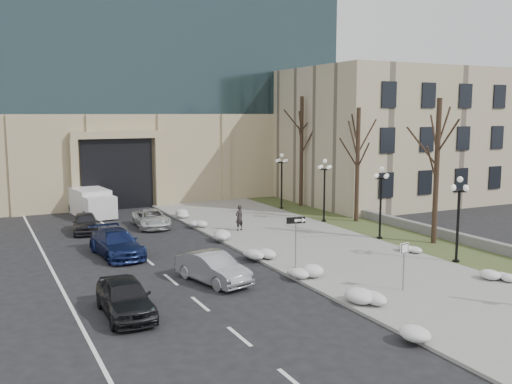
% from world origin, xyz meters
% --- Properties ---
extents(ground, '(160.00, 160.00, 0.00)m').
position_xyz_m(ground, '(0.00, 0.00, 0.00)').
color(ground, black).
rests_on(ground, ground).
extents(sidewalk, '(9.00, 40.00, 0.12)m').
position_xyz_m(sidewalk, '(3.50, 14.00, 0.06)').
color(sidewalk, gray).
rests_on(sidewalk, ground).
extents(curb, '(0.30, 40.00, 0.14)m').
position_xyz_m(curb, '(-1.00, 14.00, 0.07)').
color(curb, gray).
rests_on(curb, ground).
extents(grass_strip, '(4.00, 40.00, 0.10)m').
position_xyz_m(grass_strip, '(10.00, 14.00, 0.05)').
color(grass_strip, '#394723').
rests_on(grass_strip, ground).
extents(stone_wall, '(0.50, 30.00, 0.70)m').
position_xyz_m(stone_wall, '(12.00, 16.00, 0.35)').
color(stone_wall, slate).
rests_on(stone_wall, ground).
extents(office_tower, '(40.00, 24.70, 36.00)m').
position_xyz_m(office_tower, '(-2.01, 43.58, 18.49)').
color(office_tower, tan).
rests_on(office_tower, ground).
extents(classical_building, '(22.00, 18.12, 12.00)m').
position_xyz_m(classical_building, '(22.00, 27.98, 6.00)').
color(classical_building, tan).
rests_on(classical_building, ground).
extents(car_a, '(1.91, 4.56, 1.54)m').
position_xyz_m(car_a, '(-9.69, 6.03, 0.77)').
color(car_a, black).
rests_on(car_a, ground).
extents(car_b, '(2.62, 4.68, 1.46)m').
position_xyz_m(car_b, '(-4.83, 8.64, 0.73)').
color(car_b, '#93969A').
rests_on(car_b, ground).
extents(car_c, '(2.55, 5.34, 1.50)m').
position_xyz_m(car_c, '(-7.80, 15.81, 0.75)').
color(car_c, navy).
rests_on(car_c, ground).
extents(car_d, '(2.42, 4.71, 1.27)m').
position_xyz_m(car_d, '(-3.69, 23.06, 0.64)').
color(car_d, silver).
rests_on(car_d, ground).
extents(car_e, '(2.22, 4.22, 1.37)m').
position_xyz_m(car_e, '(-8.22, 23.29, 0.68)').
color(car_e, '#2C2C30').
rests_on(car_e, ground).
extents(pedestrian, '(0.74, 0.60, 1.76)m').
position_xyz_m(pedestrian, '(1.24, 18.74, 1.00)').
color(pedestrian, black).
rests_on(pedestrian, sidewalk).
extents(box_truck, '(2.95, 6.88, 2.12)m').
position_xyz_m(box_truck, '(-6.64, 30.07, 1.03)').
color(box_truck, silver).
rests_on(box_truck, ground).
extents(one_way_sign, '(1.04, 0.44, 2.80)m').
position_xyz_m(one_way_sign, '(0.00, 8.70, 2.31)').
color(one_way_sign, slate).
rests_on(one_way_sign, ground).
extents(keep_sign, '(0.50, 0.09, 2.31)m').
position_xyz_m(keep_sign, '(2.32, 3.35, 1.70)').
color(keep_sign, slate).
rests_on(keep_sign, ground).
extents(snow_clump_a, '(1.10, 1.60, 0.36)m').
position_xyz_m(snow_clump_a, '(-0.88, -1.47, 0.30)').
color(snow_clump_a, silver).
rests_on(snow_clump_a, sidewalk).
extents(snow_clump_b, '(1.10, 1.60, 0.36)m').
position_xyz_m(snow_clump_b, '(-0.47, 2.64, 0.30)').
color(snow_clump_b, silver).
rests_on(snow_clump_b, sidewalk).
extents(snow_clump_c, '(1.10, 1.60, 0.36)m').
position_xyz_m(snow_clump_c, '(-0.64, 7.17, 0.30)').
color(snow_clump_c, silver).
rests_on(snow_clump_c, sidewalk).
extents(snow_clump_d, '(1.10, 1.60, 0.36)m').
position_xyz_m(snow_clump_d, '(-0.88, 11.40, 0.30)').
color(snow_clump_d, silver).
rests_on(snow_clump_d, sidewalk).
extents(snow_clump_e, '(1.10, 1.60, 0.36)m').
position_xyz_m(snow_clump_e, '(-0.76, 16.39, 0.30)').
color(snow_clump_e, silver).
rests_on(snow_clump_e, sidewalk).
extents(snow_clump_f, '(1.10, 1.60, 0.36)m').
position_xyz_m(snow_clump_f, '(-0.65, 21.07, 0.30)').
color(snow_clump_f, silver).
rests_on(snow_clump_f, sidewalk).
extents(snow_clump_g, '(1.10, 1.60, 0.36)m').
position_xyz_m(snow_clump_g, '(-0.52, 25.30, 0.30)').
color(snow_clump_g, silver).
rests_on(snow_clump_g, sidewalk).
extents(snow_clump_h, '(1.10, 1.60, 0.36)m').
position_xyz_m(snow_clump_h, '(7.43, 2.53, 0.30)').
color(snow_clump_h, silver).
rests_on(snow_clump_h, sidewalk).
extents(snow_clump_i, '(1.10, 1.60, 0.36)m').
position_xyz_m(snow_clump_i, '(7.62, 8.76, 0.30)').
color(snow_clump_i, silver).
rests_on(snow_clump_i, sidewalk).
extents(lamppost_a, '(1.18, 1.18, 4.76)m').
position_xyz_m(lamppost_a, '(8.30, 6.00, 3.07)').
color(lamppost_a, black).
rests_on(lamppost_a, ground).
extents(lamppost_b, '(1.18, 1.18, 4.76)m').
position_xyz_m(lamppost_b, '(8.30, 12.50, 3.07)').
color(lamppost_b, black).
rests_on(lamppost_b, ground).
extents(lamppost_c, '(1.18, 1.18, 4.76)m').
position_xyz_m(lamppost_c, '(8.30, 19.00, 3.07)').
color(lamppost_c, black).
rests_on(lamppost_c, ground).
extents(lamppost_d, '(1.18, 1.18, 4.76)m').
position_xyz_m(lamppost_d, '(8.30, 25.50, 3.07)').
color(lamppost_d, black).
rests_on(lamppost_d, ground).
extents(tree_near, '(3.20, 3.20, 9.00)m').
position_xyz_m(tree_near, '(10.50, 10.00, 5.83)').
color(tree_near, black).
rests_on(tree_near, ground).
extents(tree_mid, '(3.20, 3.20, 8.50)m').
position_xyz_m(tree_mid, '(10.50, 18.00, 5.50)').
color(tree_mid, black).
rests_on(tree_mid, ground).
extents(tree_far, '(3.20, 3.20, 9.50)m').
position_xyz_m(tree_far, '(10.50, 26.00, 6.15)').
color(tree_far, black).
rests_on(tree_far, ground).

